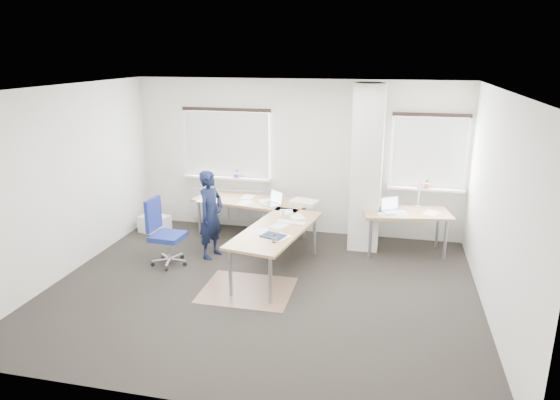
% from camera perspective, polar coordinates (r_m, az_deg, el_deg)
% --- Properties ---
extents(ground, '(6.00, 6.00, 0.00)m').
position_cam_1_polar(ground, '(7.24, -2.08, -10.06)').
color(ground, black).
rests_on(ground, ground).
extents(room_shell, '(6.04, 5.04, 2.82)m').
position_cam_1_polar(room_shell, '(7.03, 0.16, 4.27)').
color(room_shell, silver).
rests_on(room_shell, ground).
extents(floor_mat, '(1.27, 1.07, 0.01)m').
position_cam_1_polar(floor_mat, '(7.21, -3.75, -10.22)').
color(floor_mat, '#7F5F45').
rests_on(floor_mat, ground).
extents(white_crate, '(0.59, 0.48, 0.31)m').
position_cam_1_polar(white_crate, '(9.63, -14.13, -2.66)').
color(white_crate, white).
rests_on(white_crate, ground).
extents(desk_main, '(2.40, 2.98, 0.96)m').
position_cam_1_polar(desk_main, '(8.14, -1.64, -1.73)').
color(desk_main, '#9F7D44').
rests_on(desk_main, ground).
extents(desk_side, '(1.50, 0.93, 1.22)m').
position_cam_1_polar(desk_side, '(8.46, 14.23, -1.58)').
color(desk_side, '#9F7D44').
rests_on(desk_side, ground).
extents(task_chair, '(0.58, 0.58, 1.07)m').
position_cam_1_polar(task_chair, '(8.10, -12.85, -5.20)').
color(task_chair, navy).
rests_on(task_chair, ground).
extents(person, '(0.48, 0.60, 1.45)m').
position_cam_1_polar(person, '(8.14, -7.90, -1.65)').
color(person, black).
rests_on(person, ground).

